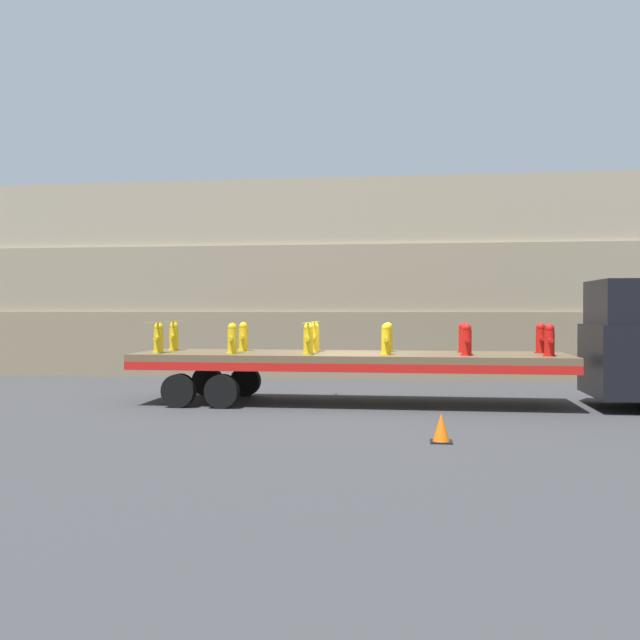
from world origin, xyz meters
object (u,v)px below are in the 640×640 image
(flatbed_trailer, at_px, (331,361))
(fire_hydrant_red_far_4, at_px, (463,338))
(fire_hydrant_yellow_near_2, at_px, (308,339))
(traffic_cone, at_px, (441,428))
(fire_hydrant_yellow_near_0, at_px, (159,338))
(fire_hydrant_yellow_far_3, at_px, (388,338))
(fire_hydrant_yellow_near_3, at_px, (386,340))
(fire_hydrant_red_near_5, at_px, (549,340))
(fire_hydrant_yellow_near_1, at_px, (232,339))
(fire_hydrant_yellow_far_0, at_px, (174,337))
(fire_hydrant_red_far_5, at_px, (541,338))
(fire_hydrant_yellow_far_1, at_px, (243,337))
(fire_hydrant_yellow_far_2, at_px, (315,337))
(fire_hydrant_red_near_4, at_px, (467,340))

(flatbed_trailer, bearing_deg, fire_hydrant_red_far_4, 9.87)
(fire_hydrant_yellow_near_2, bearing_deg, traffic_cone, -55.31)
(fire_hydrant_yellow_near_0, relative_size, fire_hydrant_yellow_far_3, 1.00)
(fire_hydrant_yellow_near_3, distance_m, fire_hydrant_red_near_5, 3.76)
(fire_hydrant_yellow_near_2, bearing_deg, fire_hydrant_red_near_5, 0.00)
(fire_hydrant_yellow_near_1, xyz_separation_m, fire_hydrant_yellow_far_3, (3.76, 1.14, 0.00))
(fire_hydrant_yellow_near_0, height_order, fire_hydrant_yellow_near_1, same)
(fire_hydrant_yellow_near_2, bearing_deg, fire_hydrant_yellow_near_0, 180.00)
(flatbed_trailer, relative_size, traffic_cone, 20.19)
(fire_hydrant_yellow_near_1, bearing_deg, fire_hydrant_yellow_far_0, 148.76)
(fire_hydrant_yellow_far_0, distance_m, fire_hydrant_red_far_5, 9.41)
(fire_hydrant_yellow_far_1, height_order, traffic_cone, fire_hydrant_yellow_far_1)
(flatbed_trailer, xyz_separation_m, fire_hydrant_yellow_near_1, (-2.36, -0.57, 0.56))
(fire_hydrant_yellow_far_1, height_order, fire_hydrant_red_near_5, same)
(fire_hydrant_yellow_near_0, height_order, fire_hydrant_yellow_far_2, same)
(fire_hydrant_yellow_far_2, height_order, fire_hydrant_red_far_5, same)
(fire_hydrant_yellow_near_2, relative_size, fire_hydrant_yellow_far_3, 1.00)
(fire_hydrant_yellow_near_0, relative_size, fire_hydrant_red_far_5, 1.00)
(fire_hydrant_yellow_near_3, bearing_deg, fire_hydrant_red_far_4, 31.24)
(fire_hydrant_red_far_4, bearing_deg, fire_hydrant_yellow_far_1, 180.00)
(fire_hydrant_red_near_5, distance_m, fire_hydrant_red_far_5, 1.14)
(fire_hydrant_yellow_far_1, xyz_separation_m, fire_hydrant_red_near_5, (7.53, -1.14, 0.00))
(fire_hydrant_red_far_5, bearing_deg, flatbed_trailer, -173.69)
(fire_hydrant_yellow_far_1, distance_m, fire_hydrant_red_near_4, 5.76)
(fire_hydrant_yellow_near_1, bearing_deg, fire_hydrant_yellow_far_3, 16.87)
(fire_hydrant_yellow_far_1, xyz_separation_m, fire_hydrant_yellow_far_3, (3.76, 0.00, 0.00))
(fire_hydrant_yellow_near_2, relative_size, traffic_cone, 1.43)
(fire_hydrant_yellow_near_1, height_order, traffic_cone, fire_hydrant_yellow_near_1)
(fire_hydrant_yellow_near_1, xyz_separation_m, fire_hydrant_red_near_4, (5.65, 0.00, 0.00))
(fire_hydrant_yellow_far_0, height_order, fire_hydrant_yellow_near_3, same)
(fire_hydrant_yellow_near_2, height_order, traffic_cone, fire_hydrant_yellow_near_2)
(fire_hydrant_red_far_4, bearing_deg, fire_hydrant_yellow_near_0, -171.38)
(fire_hydrant_yellow_far_3, height_order, fire_hydrant_red_far_4, same)
(fire_hydrant_yellow_near_0, height_order, fire_hydrant_red_far_4, same)
(flatbed_trailer, height_order, fire_hydrant_red_far_5, fire_hydrant_red_far_5)
(fire_hydrant_yellow_far_2, distance_m, fire_hydrant_yellow_near_3, 2.20)
(flatbed_trailer, distance_m, fire_hydrant_yellow_near_2, 0.94)
(fire_hydrant_yellow_near_2, distance_m, fire_hydrant_red_far_5, 5.76)
(fire_hydrant_yellow_far_3, bearing_deg, fire_hydrant_yellow_far_2, 180.00)
(fire_hydrant_red_far_4, bearing_deg, traffic_cone, -97.80)
(fire_hydrant_red_near_5, bearing_deg, fire_hydrant_yellow_near_1, 180.00)
(fire_hydrant_yellow_far_1, distance_m, traffic_cone, 7.48)
(fire_hydrant_yellow_near_3, xyz_separation_m, fire_hydrant_red_near_5, (3.76, 0.00, 0.00))
(fire_hydrant_yellow_near_2, xyz_separation_m, traffic_cone, (3.01, -4.35, -1.37))
(fire_hydrant_yellow_near_0, distance_m, fire_hydrant_red_near_5, 9.41)
(fire_hydrant_yellow_far_2, xyz_separation_m, fire_hydrant_red_far_5, (5.65, 0.00, 0.00))
(flatbed_trailer, xyz_separation_m, fire_hydrant_yellow_far_2, (-0.48, 0.57, 0.56))
(fire_hydrant_yellow_near_2, height_order, fire_hydrant_yellow_far_2, same)
(fire_hydrant_yellow_far_2, relative_size, fire_hydrant_red_far_5, 1.00)
(fire_hydrant_yellow_near_2, bearing_deg, fire_hydrant_yellow_far_1, 148.76)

